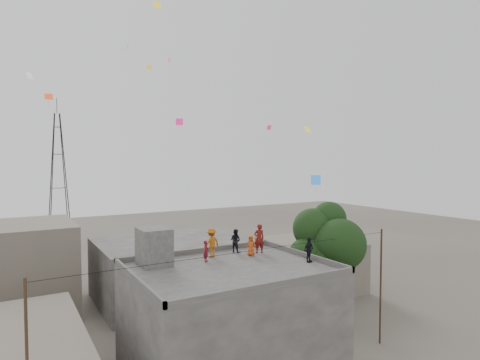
# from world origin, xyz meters

# --- Properties ---
(main_building) EXTENTS (10.00, 8.00, 6.10)m
(main_building) POSITION_xyz_m (0.00, 0.00, 3.05)
(main_building) COLOR #454240
(main_building) RESTS_ON ground
(parapet) EXTENTS (10.00, 8.00, 0.30)m
(parapet) POSITION_xyz_m (0.00, 0.00, 6.25)
(parapet) COLOR #454240
(parapet) RESTS_ON main_building
(stair_head_box) EXTENTS (1.60, 1.80, 2.00)m
(stair_head_box) POSITION_xyz_m (-3.20, 2.60, 7.10)
(stair_head_box) COLOR #454240
(stair_head_box) RESTS_ON main_building
(neighbor_north) EXTENTS (12.00, 9.00, 5.00)m
(neighbor_north) POSITION_xyz_m (2.00, 14.00, 2.50)
(neighbor_north) COLOR #454240
(neighbor_north) RESTS_ON ground
(neighbor_northwest) EXTENTS (9.00, 8.00, 7.00)m
(neighbor_northwest) POSITION_xyz_m (-10.00, 16.00, 3.50)
(neighbor_northwest) COLOR #6A6354
(neighbor_northwest) RESTS_ON ground
(neighbor_east) EXTENTS (7.00, 8.00, 4.40)m
(neighbor_east) POSITION_xyz_m (14.00, 10.00, 2.20)
(neighbor_east) COLOR #6A6354
(neighbor_east) RESTS_ON ground
(tree) EXTENTS (4.90, 4.60, 9.10)m
(tree) POSITION_xyz_m (7.37, 0.60, 6.10)
(tree) COLOR black
(tree) RESTS_ON ground
(utility_line) EXTENTS (20.12, 0.62, 7.40)m
(utility_line) POSITION_xyz_m (0.50, -1.25, 3.83)
(utility_line) COLOR black
(utility_line) RESTS_ON ground
(transmission_tower) EXTENTS (2.97, 2.97, 20.01)m
(transmission_tower) POSITION_xyz_m (-4.00, 40.00, 9.07)
(transmission_tower) COLOR black
(transmission_tower) RESTS_ON ground
(person_red_adult) EXTENTS (0.73, 0.57, 1.78)m
(person_red_adult) POSITION_xyz_m (3.23, 2.08, 6.99)
(person_red_adult) COLOR maroon
(person_red_adult) RESTS_ON main_building
(person_orange_child) EXTENTS (0.69, 0.68, 1.20)m
(person_orange_child) POSITION_xyz_m (2.43, 1.75, 6.70)
(person_orange_child) COLOR #C44A16
(person_orange_child) RESTS_ON main_building
(person_dark_child) EXTENTS (0.81, 0.87, 1.43)m
(person_dark_child) POSITION_xyz_m (2.10, 3.03, 6.82)
(person_dark_child) COLOR black
(person_dark_child) RESTS_ON main_building
(person_dark_adult) EXTENTS (0.88, 0.55, 1.39)m
(person_dark_adult) POSITION_xyz_m (4.40, -1.18, 6.80)
(person_dark_adult) COLOR black
(person_dark_adult) RESTS_ON main_building
(person_orange_adult) EXTENTS (1.23, 0.91, 1.71)m
(person_orange_adult) POSITION_xyz_m (0.26, 2.62, 6.95)
(person_orange_adult) COLOR #AC5813
(person_orange_adult) RESTS_ON main_building
(person_red_child) EXTENTS (0.49, 0.52, 1.19)m
(person_red_child) POSITION_xyz_m (-0.49, 1.78, 6.69)
(person_red_child) COLOR maroon
(person_red_child) RESTS_ON main_building
(kites) EXTENTS (19.09, 16.77, 11.78)m
(kites) POSITION_xyz_m (0.91, 6.81, 15.41)
(kites) COLOR #F04819
(kites) RESTS_ON ground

